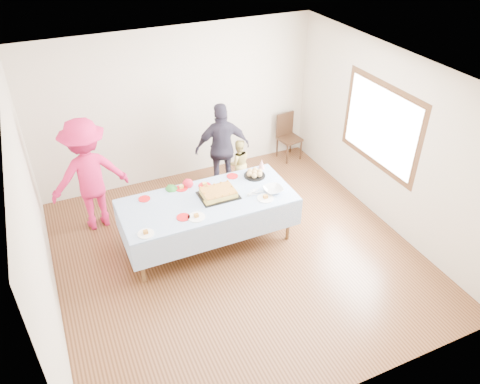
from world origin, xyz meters
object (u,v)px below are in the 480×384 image
object	(u,v)px
party_table	(208,203)
adult_left	(89,175)
dining_chair	(287,134)
birthday_cake	(218,193)

from	to	relation	value
party_table	adult_left	xyz separation A→B (m)	(-1.46, 1.16, 0.18)
dining_chair	adult_left	world-z (taller)	adult_left
birthday_cake	adult_left	world-z (taller)	adult_left
birthday_cake	dining_chair	world-z (taller)	dining_chair
birthday_cake	party_table	bearing A→B (deg)	-172.34
birthday_cake	dining_chair	xyz separation A→B (m)	(2.17, 1.82, -0.33)
party_table	adult_left	bearing A→B (deg)	141.52
party_table	birthday_cake	size ratio (longest dim) A/B	4.49
adult_left	party_table	bearing A→B (deg)	135.72
party_table	birthday_cake	xyz separation A→B (m)	(0.18, 0.02, 0.10)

